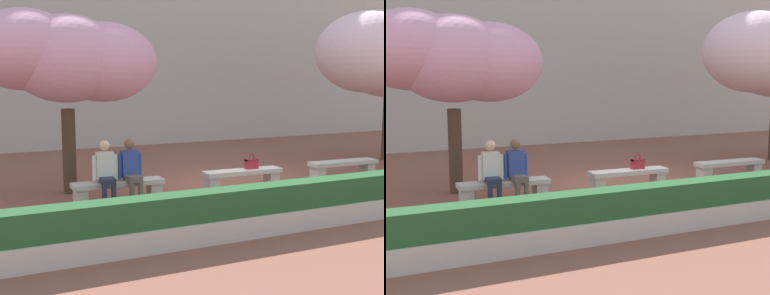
{
  "view_description": "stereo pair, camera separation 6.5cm",
  "coord_description": "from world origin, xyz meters",
  "views": [
    {
      "loc": [
        -6.16,
        -10.2,
        2.6
      ],
      "look_at": [
        -1.17,
        0.2,
        1.0
      ],
      "focal_mm": 50.0,
      "sensor_mm": 36.0,
      "label": 1
    },
    {
      "loc": [
        -6.1,
        -10.23,
        2.6
      ],
      "look_at": [
        -1.17,
        0.2,
        1.0
      ],
      "focal_mm": 50.0,
      "sensor_mm": 36.0,
      "label": 2
    }
  ],
  "objects": [
    {
      "name": "ground_plane",
      "position": [
        0.0,
        0.0,
        0.0
      ],
      "size": [
        100.0,
        100.0,
        0.0
      ],
      "primitive_type": "plane",
      "color": "brown"
    },
    {
      "name": "stone_bench_west_end",
      "position": [
        -2.92,
        0.0,
        0.31
      ],
      "size": [
        1.89,
        0.49,
        0.45
      ],
      "color": "#BCB7AD",
      "rests_on": "ground"
    },
    {
      "name": "stone_bench_near_west",
      "position": [
        0.0,
        0.0,
        0.31
      ],
      "size": [
        1.89,
        0.49,
        0.45
      ],
      "color": "#BCB7AD",
      "rests_on": "ground"
    },
    {
      "name": "stone_bench_center",
      "position": [
        2.92,
        0.0,
        0.31
      ],
      "size": [
        1.89,
        0.49,
        0.45
      ],
      "color": "#BCB7AD",
      "rests_on": "ground"
    },
    {
      "name": "person_seated_left",
      "position": [
        -3.19,
        -0.05,
        0.7
      ],
      "size": [
        0.51,
        0.71,
        1.29
      ],
      "color": "black",
      "rests_on": "ground"
    },
    {
      "name": "person_seated_right",
      "position": [
        -2.66,
        -0.05,
        0.7
      ],
      "size": [
        0.51,
        0.68,
        1.29
      ],
      "color": "black",
      "rests_on": "ground"
    },
    {
      "name": "handbag",
      "position": [
        0.25,
        0.02,
        0.58
      ],
      "size": [
        0.3,
        0.15,
        0.34
      ],
      "color": "#A3232D",
      "rests_on": "stone_bench_near_west"
    },
    {
      "name": "cherry_tree_main",
      "position": [
        -3.61,
        1.4,
        2.94
      ],
      "size": [
        3.94,
        2.66,
        3.95
      ],
      "color": "#473323",
      "rests_on": "ground"
    },
    {
      "name": "planter_hedge_foreground",
      "position": [
        0.0,
        -3.02,
        0.39
      ],
      "size": [
        12.37,
        0.5,
        0.8
      ],
      "color": "#BCB7AD",
      "rests_on": "ground"
    }
  ]
}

